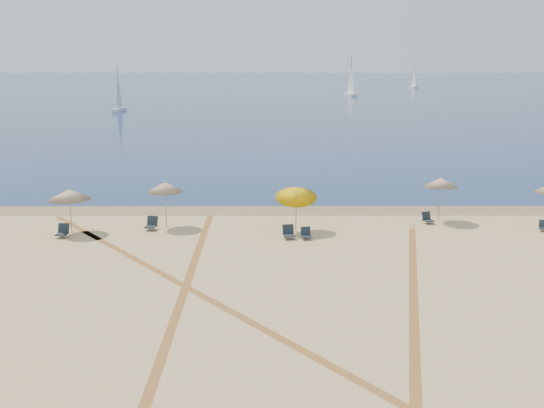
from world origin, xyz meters
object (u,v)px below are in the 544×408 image
at_px(chair_4, 306,234).
at_px(sailboat_2, 351,84).
at_px(chair_2, 152,224).
at_px(umbrella_1, 69,194).
at_px(chair_1, 63,231).
at_px(umbrella_4, 441,182).
at_px(umbrella_2, 165,187).
at_px(umbrella_3, 296,193).
at_px(sailboat_0, 414,80).
at_px(chair_5, 427,218).
at_px(chair_6, 544,226).
at_px(sailboat_1, 119,98).
at_px(chair_3, 289,232).

relative_size(chair_4, sailboat_2, 0.07).
bearing_deg(sailboat_2, chair_2, -111.89).
relative_size(umbrella_1, chair_1, 3.47).
bearing_deg(umbrella_4, chair_2, -174.05).
distance_m(umbrella_2, umbrella_3, 7.21).
bearing_deg(chair_2, sailboat_2, 87.75).
bearing_deg(sailboat_0, chair_4, -108.88).
bearing_deg(chair_5, umbrella_2, 163.30).
distance_m(chair_4, chair_6, 13.12).
bearing_deg(chair_2, umbrella_4, 15.69).
xyz_separation_m(chair_6, sailboat_1, (-42.05, 80.03, 2.08)).
relative_size(umbrella_3, chair_1, 3.90).
height_order(chair_3, chair_4, chair_3).
distance_m(umbrella_1, chair_6, 25.65).
bearing_deg(sailboat_2, chair_3, -108.51).
xyz_separation_m(chair_1, chair_2, (4.40, 1.45, 0.01)).
bearing_deg(umbrella_1, sailboat_0, 71.74).
bearing_deg(chair_1, chair_6, 5.42).
xyz_separation_m(umbrella_2, chair_4, (7.63, -2.27, -2.02)).
height_order(umbrella_4, chair_5, umbrella_4).
xyz_separation_m(umbrella_1, umbrella_2, (4.91, 1.11, 0.17)).
xyz_separation_m(chair_5, sailboat_2, (11.46, 125.55, 2.71)).
bearing_deg(chair_6, sailboat_2, 105.64).
distance_m(umbrella_3, sailboat_2, 128.72).
bearing_deg(chair_3, sailboat_1, 100.75).
bearing_deg(umbrella_3, chair_6, 0.46).
xyz_separation_m(chair_2, chair_3, (7.47, -1.73, -0.01)).
relative_size(chair_2, chair_3, 1.04).
relative_size(umbrella_2, sailboat_0, 0.32).
distance_m(chair_4, sailboat_2, 130.05).
relative_size(umbrella_4, chair_4, 4.07).
height_order(chair_3, chair_5, chair_3).
bearing_deg(sailboat_0, sailboat_2, -123.62).
bearing_deg(chair_6, chair_2, -162.78).
xyz_separation_m(umbrella_2, sailboat_1, (-21.38, 79.25, 0.04)).
bearing_deg(sailboat_0, chair_1, -112.73).
bearing_deg(chair_5, chair_6, -35.60).
xyz_separation_m(sailboat_0, sailboat_2, (-26.91, -48.26, 0.54)).
bearing_deg(sailboat_1, chair_6, -60.13).
height_order(chair_4, sailboat_0, sailboat_0).
relative_size(chair_1, chair_3, 0.93).
bearing_deg(umbrella_4, chair_4, -155.78).
height_order(umbrella_3, chair_6, umbrella_3).
bearing_deg(chair_2, umbrella_2, 40.13).
bearing_deg(umbrella_1, chair_6, 0.76).
distance_m(umbrella_1, chair_3, 11.83).
distance_m(umbrella_1, sailboat_0, 185.12).
distance_m(chair_6, sailboat_1, 90.42).
bearing_deg(umbrella_4, chair_5, -152.69).
height_order(umbrella_2, chair_6, umbrella_2).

